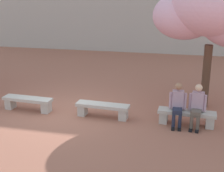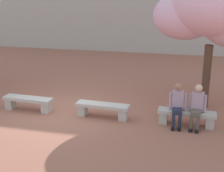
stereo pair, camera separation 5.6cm
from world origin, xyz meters
The scene contains 7 objects.
ground_plane centered at (0.00, 0.00, 0.00)m, with size 100.00×100.00×0.00m, color #9E604C.
stone_bench_near_west centered at (-1.30, 0.00, 0.30)m, with size 1.72×0.50×0.45m.
stone_bench_center centered at (1.30, 0.00, 0.30)m, with size 1.72×0.50×0.45m.
stone_bench_near_east centered at (3.90, 0.00, 0.30)m, with size 1.72×0.50×0.45m.
person_seated_left centered at (3.62, -0.05, 0.70)m, with size 0.51×0.69×1.29m.
person_seated_right centered at (4.18, -0.05, 0.70)m, with size 0.51×0.72×1.29m.
cherry_tree_main centered at (4.57, 1.81, 3.22)m, with size 4.04×2.90×4.46m.
Camera 2 is at (3.76, -8.90, 3.91)m, focal length 50.00 mm.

